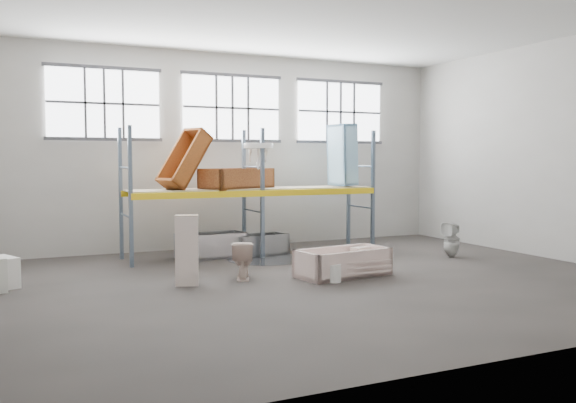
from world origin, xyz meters
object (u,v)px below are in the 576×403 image
cistern_tall (187,250)px  blue_tub_upright (342,155)px  toilet_beige (243,260)px  bucket (333,273)px  toilet_white (452,239)px  steel_tub_left (211,245)px  rust_tub_flat (237,179)px  bathtub_beige (343,262)px  steel_tub_right (260,244)px

cistern_tall → blue_tub_upright: size_ratio=0.83×
toilet_beige → bucket: bearing=166.5°
toilet_white → steel_tub_left: size_ratio=0.52×
toilet_beige → rust_tub_flat: size_ratio=0.42×
blue_tub_upright → bucket: blue_tub_upright is taller
bathtub_beige → steel_tub_left: bearing=108.7°
toilet_beige → cistern_tall: (-1.13, -0.14, 0.27)m
steel_tub_left → steel_tub_right: bearing=-3.2°
toilet_white → steel_tub_right: size_ratio=0.61×
toilet_white → blue_tub_upright: size_ratio=0.53×
toilet_beige → steel_tub_right: size_ratio=0.55×
toilet_beige → bucket: size_ratio=2.19×
steel_tub_left → cistern_tall: bearing=-115.9°
steel_tub_right → rust_tub_flat: rust_tub_flat is taller
blue_tub_upright → steel_tub_right: bearing=-177.9°
toilet_white → rust_tub_flat: rust_tub_flat is taller
cistern_tall → blue_tub_upright: (4.86, 2.83, 1.75)m
bathtub_beige → cistern_tall: cistern_tall is taller
toilet_beige → toilet_white: toilet_white is taller
cistern_tall → steel_tub_left: cistern_tall is taller
cistern_tall → steel_tub_left: (1.37, 2.82, -0.35)m
toilet_white → blue_tub_upright: (-1.64, 2.29, 1.99)m
cistern_tall → rust_tub_flat: (2.07, 3.00, 1.18)m
blue_tub_upright → bathtub_beige: bearing=-119.5°
steel_tub_left → steel_tub_right: steel_tub_left is taller
steel_tub_right → blue_tub_upright: blue_tub_upright is taller
cistern_tall → rust_tub_flat: size_ratio=0.73×
steel_tub_right → toilet_beige: bearing=-118.5°
toilet_beige → steel_tub_right: bearing=-96.8°
blue_tub_upright → bucket: 4.90m
rust_tub_flat → bathtub_beige: bearing=-74.7°
cistern_tall → toilet_white: bearing=23.1°
bathtub_beige → bucket: bathtub_beige is taller
steel_tub_right → blue_tub_upright: bearing=2.1°
toilet_beige → toilet_white: 5.39m
rust_tub_flat → steel_tub_right: bearing=-27.3°
rust_tub_flat → toilet_white: bearing=-29.0°
bucket → toilet_beige: bearing=144.8°
toilet_white → cistern_tall: bearing=-96.9°
steel_tub_right → blue_tub_upright: 3.16m
bucket → toilet_white: bearing=19.8°
cistern_tall → steel_tub_left: bearing=82.5°
toilet_white → bucket: (-3.94, -1.42, -0.24)m
steel_tub_left → bathtub_beige: bearing=-63.2°
toilet_beige → steel_tub_left: 2.69m
rust_tub_flat → blue_tub_upright: bearing=-3.4°
blue_tub_upright → bucket: size_ratio=4.63×
toilet_white → rust_tub_flat: bearing=-130.7°
toilet_beige → steel_tub_right: 2.98m
cistern_tall → rust_tub_flat: 3.83m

